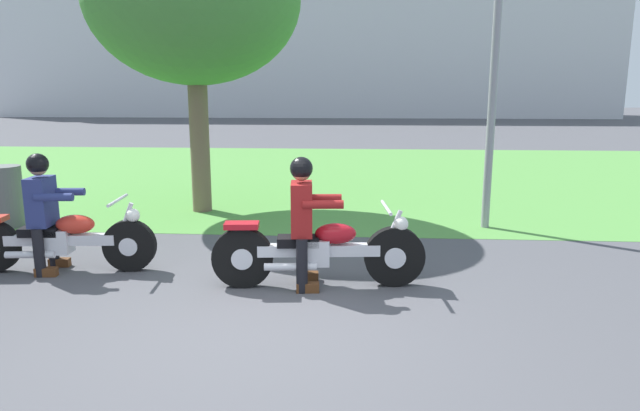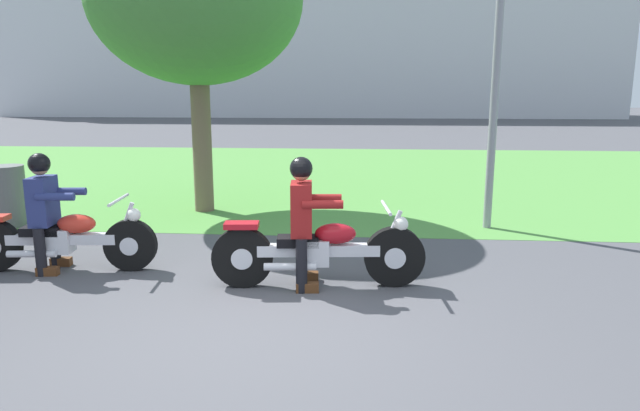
{
  "view_description": "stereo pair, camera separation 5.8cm",
  "coord_description": "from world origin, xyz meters",
  "px_view_note": "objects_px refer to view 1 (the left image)",
  "views": [
    {
      "loc": [
        0.9,
        -4.67,
        2.1
      ],
      "look_at": [
        0.49,
        1.36,
        0.85
      ],
      "focal_mm": 31.95,
      "sensor_mm": 36.0,
      "label": 1
    },
    {
      "loc": [
        0.96,
        -4.67,
        2.1
      ],
      "look_at": [
        0.49,
        1.36,
        0.85
      ],
      "focal_mm": 31.95,
      "sensor_mm": 36.0,
      "label": 2
    }
  ],
  "objects_px": {
    "rider_follow": "(43,204)",
    "trash_can": "(5,196)",
    "motorcycle_lead": "(319,251)",
    "motorcycle_follow": "(61,240)",
    "rider_lead": "(303,212)"
  },
  "relations": [
    {
      "from": "motorcycle_lead",
      "to": "motorcycle_follow",
      "type": "relative_size",
      "value": 1.05
    },
    {
      "from": "rider_lead",
      "to": "rider_follow",
      "type": "bearing_deg",
      "value": 168.75
    },
    {
      "from": "rider_lead",
      "to": "trash_can",
      "type": "bearing_deg",
      "value": 148.21
    },
    {
      "from": "rider_lead",
      "to": "motorcycle_follow",
      "type": "relative_size",
      "value": 0.65
    },
    {
      "from": "motorcycle_lead",
      "to": "trash_can",
      "type": "distance_m",
      "value": 5.55
    },
    {
      "from": "rider_follow",
      "to": "trash_can",
      "type": "relative_size",
      "value": 1.47
    },
    {
      "from": "rider_follow",
      "to": "trash_can",
      "type": "bearing_deg",
      "value": 125.64
    },
    {
      "from": "rider_follow",
      "to": "trash_can",
      "type": "xyz_separation_m",
      "value": [
        -1.82,
        2.09,
        -0.34
      ]
    },
    {
      "from": "rider_lead",
      "to": "rider_follow",
      "type": "relative_size",
      "value": 1.02
    },
    {
      "from": "motorcycle_lead",
      "to": "rider_follow",
      "type": "relative_size",
      "value": 1.65
    },
    {
      "from": "rider_lead",
      "to": "trash_can",
      "type": "height_order",
      "value": "rider_lead"
    },
    {
      "from": "rider_lead",
      "to": "motorcycle_follow",
      "type": "height_order",
      "value": "rider_lead"
    },
    {
      "from": "rider_lead",
      "to": "rider_follow",
      "type": "distance_m",
      "value": 3.03
    },
    {
      "from": "motorcycle_follow",
      "to": "trash_can",
      "type": "bearing_deg",
      "value": 128.34
    },
    {
      "from": "motorcycle_lead",
      "to": "trash_can",
      "type": "height_order",
      "value": "trash_can"
    }
  ]
}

